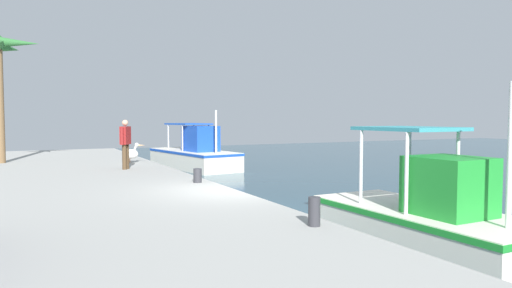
{
  "coord_description": "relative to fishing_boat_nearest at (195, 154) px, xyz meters",
  "views": [
    {
      "loc": [
        11.03,
        -4.89,
        2.67
      ],
      "look_at": [
        -3.38,
        2.3,
        1.74
      ],
      "focal_mm": 32.88,
      "sensor_mm": 36.0,
      "label": 1
    }
  ],
  "objects": [
    {
      "name": "fisherman_standing",
      "position": [
        6.18,
        -4.73,
        1.07
      ],
      "size": [
        0.55,
        0.46,
        1.78
      ],
      "color": "#4C3823",
      "rests_on": "quay_pier"
    },
    {
      "name": "fishing_boat_nearest",
      "position": [
        0.0,
        0.0,
        0.0
      ],
      "size": [
        6.6,
        3.16,
        3.01
      ],
      "color": "silver",
      "rests_on": "ground"
    },
    {
      "name": "fishing_boat_second",
      "position": [
        16.12,
        -0.38,
        -0.11
      ],
      "size": [
        5.2,
        2.27,
        3.3
      ],
      "color": "silver",
      "rests_on": "ground"
    },
    {
      "name": "mooring_bollard_second",
      "position": [
        16.6,
        -3.57,
        0.32
      ],
      "size": [
        0.21,
        0.21,
        0.5
      ],
      "primitive_type": "cylinder",
      "color": "#333338",
      "rests_on": "quay_pier"
    },
    {
      "name": "quay_pier",
      "position": [
        12.23,
        -8.12,
        -0.33
      ],
      "size": [
        36.0,
        10.0,
        0.8
      ],
      "primitive_type": "cube",
      "color": "#9E9E99",
      "rests_on": "ground"
    },
    {
      "name": "pelican",
      "position": [
        3.78,
        -4.07,
        0.47
      ],
      "size": [
        0.68,
        0.92,
        0.82
      ],
      "color": "tan",
      "rests_on": "quay_pier"
    },
    {
      "name": "mooring_bollard_nearest",
      "position": [
        10.61,
        -3.57,
        0.27
      ],
      "size": [
        0.24,
        0.24,
        0.4
      ],
      "primitive_type": "cylinder",
      "color": "#333338",
      "rests_on": "quay_pier"
    }
  ]
}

